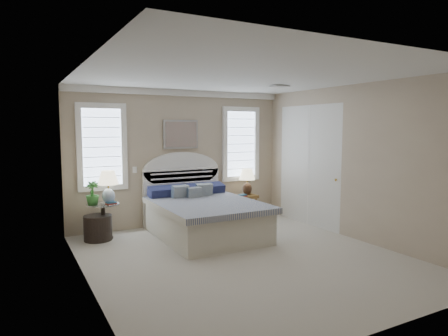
% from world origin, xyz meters
% --- Properties ---
extents(floor, '(4.50, 5.00, 0.01)m').
position_xyz_m(floor, '(0.00, 0.00, 0.00)').
color(floor, '#B7AD9C').
rests_on(floor, ground).
extents(ceiling, '(4.50, 5.00, 0.01)m').
position_xyz_m(ceiling, '(0.00, 0.00, 2.70)').
color(ceiling, silver).
rests_on(ceiling, wall_back).
extents(wall_back, '(4.50, 0.02, 2.70)m').
position_xyz_m(wall_back, '(0.00, 2.50, 1.35)').
color(wall_back, tan).
rests_on(wall_back, floor).
extents(wall_left, '(0.02, 5.00, 2.70)m').
position_xyz_m(wall_left, '(-2.25, 0.00, 1.35)').
color(wall_left, tan).
rests_on(wall_left, floor).
extents(wall_right, '(0.02, 5.00, 2.70)m').
position_xyz_m(wall_right, '(2.25, 0.00, 1.35)').
color(wall_right, tan).
rests_on(wall_right, floor).
extents(crown_molding, '(4.50, 0.08, 0.12)m').
position_xyz_m(crown_molding, '(0.00, 2.46, 2.64)').
color(crown_molding, white).
rests_on(crown_molding, wall_back).
extents(hvac_vent, '(0.30, 0.20, 0.02)m').
position_xyz_m(hvac_vent, '(1.20, 0.80, 2.68)').
color(hvac_vent, '#B2B2B2').
rests_on(hvac_vent, ceiling).
extents(switch_plate, '(0.08, 0.01, 0.12)m').
position_xyz_m(switch_plate, '(-0.95, 2.48, 1.15)').
color(switch_plate, white).
rests_on(switch_plate, wall_back).
extents(window_left, '(0.90, 0.06, 1.60)m').
position_xyz_m(window_left, '(-1.55, 2.48, 1.60)').
color(window_left, '#C9DFFF').
rests_on(window_left, wall_back).
extents(window_right, '(0.90, 0.06, 1.60)m').
position_xyz_m(window_right, '(1.40, 2.48, 1.60)').
color(window_right, '#C9DFFF').
rests_on(window_right, wall_back).
extents(painting, '(0.74, 0.04, 0.58)m').
position_xyz_m(painting, '(0.00, 2.46, 1.82)').
color(painting, silver).
rests_on(painting, wall_back).
extents(closet_door, '(0.02, 1.80, 2.40)m').
position_xyz_m(closet_door, '(2.23, 1.20, 1.20)').
color(closet_door, silver).
rests_on(closet_door, floor).
extents(bed, '(1.72, 2.28, 1.47)m').
position_xyz_m(bed, '(0.00, 1.46, 0.39)').
color(bed, silver).
rests_on(bed, floor).
extents(side_table_left, '(0.56, 0.56, 0.63)m').
position_xyz_m(side_table_left, '(-1.65, 2.05, 0.39)').
color(side_table_left, black).
rests_on(side_table_left, floor).
extents(nightstand_right, '(0.50, 0.40, 0.53)m').
position_xyz_m(nightstand_right, '(1.30, 2.15, 0.39)').
color(nightstand_right, olive).
rests_on(nightstand_right, floor).
extents(floor_pot, '(0.55, 0.55, 0.44)m').
position_xyz_m(floor_pot, '(-1.75, 2.01, 0.22)').
color(floor_pot, black).
rests_on(floor_pot, floor).
extents(lamp_left, '(0.47, 0.47, 0.58)m').
position_xyz_m(lamp_left, '(-1.55, 2.02, 0.99)').
color(lamp_left, silver).
rests_on(lamp_left, side_table_left).
extents(lamp_right, '(0.35, 0.35, 0.56)m').
position_xyz_m(lamp_right, '(1.39, 2.18, 0.87)').
color(lamp_right, black).
rests_on(lamp_right, nightstand_right).
extents(potted_plant, '(0.29, 0.29, 0.41)m').
position_xyz_m(potted_plant, '(-1.83, 2.02, 0.83)').
color(potted_plant, '#346829').
rests_on(potted_plant, side_table_left).
extents(books_left, '(0.19, 0.16, 0.05)m').
position_xyz_m(books_left, '(-1.53, 1.92, 0.65)').
color(books_left, maroon).
rests_on(books_left, side_table_left).
extents(books_right, '(0.19, 0.15, 0.05)m').
position_xyz_m(books_right, '(1.16, 2.00, 0.55)').
color(books_right, maroon).
rests_on(books_right, nightstand_right).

